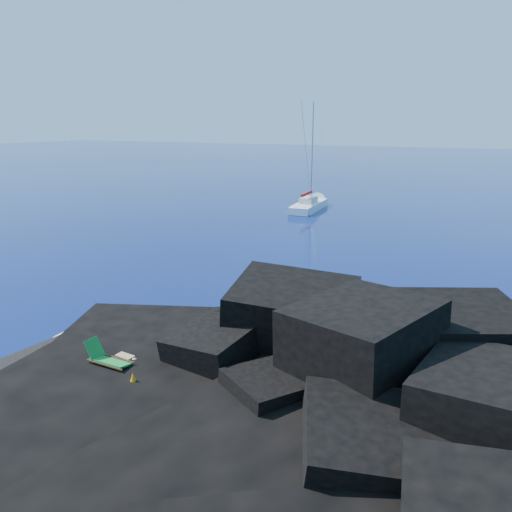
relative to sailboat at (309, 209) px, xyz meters
The scene contains 9 objects.
ground 40.31m from the sailboat, 86.48° to the right, with size 400.00×400.00×0.00m, color #040940.
headland 40.32m from the sailboat, 67.43° to the right, with size 24.00×24.00×3.60m, color black, non-canonical shape.
beach 40.34m from the sailboat, 80.05° to the right, with size 8.50×6.00×0.70m, color black.
surf_foam 36.01m from the sailboat, 78.03° to the right, with size 10.00×8.00×0.06m, color white, non-canonical shape.
sailboat is the anchor object (origin of this frame).
deck_chair 40.24m from the sailboat, 79.60° to the right, with size 1.79×0.78×1.23m, color #1B7D31, non-canonical shape.
towel 39.47m from the sailboat, 79.39° to the right, with size 2.00×0.95×0.05m, color silver.
sunbather 39.47m from the sailboat, 79.39° to the right, with size 1.90×0.50×0.27m, color tan, non-canonical shape.
marker_cone 41.15m from the sailboat, 77.54° to the right, with size 0.40×0.40×0.60m, color orange.
Camera 1 is at (17.50, -12.12, 9.45)m, focal length 35.00 mm.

